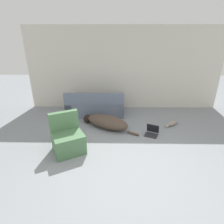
# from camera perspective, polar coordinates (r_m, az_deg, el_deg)

# --- Properties ---
(ground_plane) EXTENTS (20.00, 20.00, 0.00)m
(ground_plane) POSITION_cam_1_polar(r_m,az_deg,el_deg) (3.37, 6.18, -19.27)
(ground_plane) COLOR gray
(wall_back) EXTENTS (6.52, 0.06, 2.72)m
(wall_back) POSITION_cam_1_polar(r_m,az_deg,el_deg) (6.08, 3.94, 13.80)
(wall_back) COLOR beige
(wall_back) RESTS_ON ground_plane
(couch) EXTENTS (1.82, 0.93, 0.80)m
(couch) POSITION_cam_1_polar(r_m,az_deg,el_deg) (5.70, -5.40, 1.93)
(couch) COLOR slate
(couch) RESTS_ON ground_plane
(dog) EXTENTS (1.58, 1.05, 0.36)m
(dog) POSITION_cam_1_polar(r_m,az_deg,el_deg) (4.81, -1.93, -3.19)
(dog) COLOR #4C3D33
(dog) RESTS_ON ground_plane
(cat) EXTENTS (0.48, 0.36, 0.15)m
(cat) POSITION_cam_1_polar(r_m,az_deg,el_deg) (5.23, 18.93, -3.55)
(cat) COLOR gray
(cat) RESTS_ON ground_plane
(laptop_open) EXTENTS (0.42, 0.43, 0.25)m
(laptop_open) POSITION_cam_1_polar(r_m,az_deg,el_deg) (4.62, 12.93, -6.14)
(laptop_open) COLOR #2D2D33
(laptop_open) RESTS_ON ground_plane
(side_chair) EXTENTS (0.83, 0.82, 0.83)m
(side_chair) POSITION_cam_1_polar(r_m,az_deg,el_deg) (3.91, -14.25, -8.50)
(side_chair) COLOR #4C754C
(side_chair) RESTS_ON ground_plane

